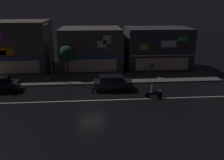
{
  "coord_description": "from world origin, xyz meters",
  "views": [
    {
      "loc": [
        0.27,
        -22.51,
        9.35
      ],
      "look_at": [
        2.4,
        3.26,
        1.11
      ],
      "focal_mm": 37.93,
      "sensor_mm": 36.0,
      "label": 1
    }
  ],
  "objects_px": {
    "pedestrian_on_sidewalk": "(152,69)",
    "motorcycle_following": "(153,92)",
    "parked_car_trailing": "(112,82)",
    "traffic_cone": "(133,84)",
    "streetlamp_mid": "(50,47)"
  },
  "relations": [
    {
      "from": "streetlamp_mid",
      "to": "parked_car_trailing",
      "type": "bearing_deg",
      "value": -26.92
    },
    {
      "from": "traffic_cone",
      "to": "motorcycle_following",
      "type": "bearing_deg",
      "value": -66.98
    },
    {
      "from": "pedestrian_on_sidewalk",
      "to": "motorcycle_following",
      "type": "relative_size",
      "value": 0.97
    },
    {
      "from": "motorcycle_following",
      "to": "traffic_cone",
      "type": "distance_m",
      "value": 3.99
    },
    {
      "from": "streetlamp_mid",
      "to": "pedestrian_on_sidewalk",
      "type": "relative_size",
      "value": 3.94
    },
    {
      "from": "parked_car_trailing",
      "to": "motorcycle_following",
      "type": "relative_size",
      "value": 2.26
    },
    {
      "from": "pedestrian_on_sidewalk",
      "to": "traffic_cone",
      "type": "relative_size",
      "value": 3.35
    },
    {
      "from": "motorcycle_following",
      "to": "streetlamp_mid",
      "type": "bearing_deg",
      "value": 150.55
    },
    {
      "from": "parked_car_trailing",
      "to": "traffic_cone",
      "type": "height_order",
      "value": "parked_car_trailing"
    },
    {
      "from": "streetlamp_mid",
      "to": "motorcycle_following",
      "type": "xyz_separation_m",
      "value": [
        11.5,
        -6.56,
        -3.77
      ]
    },
    {
      "from": "streetlamp_mid",
      "to": "parked_car_trailing",
      "type": "xyz_separation_m",
      "value": [
        7.41,
        -3.76,
        -3.54
      ]
    },
    {
      "from": "pedestrian_on_sidewalk",
      "to": "parked_car_trailing",
      "type": "bearing_deg",
      "value": 168.61
    },
    {
      "from": "pedestrian_on_sidewalk",
      "to": "motorcycle_following",
      "type": "xyz_separation_m",
      "value": [
        -1.8,
        -7.95,
        -0.36
      ]
    },
    {
      "from": "pedestrian_on_sidewalk",
      "to": "traffic_cone",
      "type": "bearing_deg",
      "value": 179.51
    },
    {
      "from": "pedestrian_on_sidewalk",
      "to": "motorcycle_following",
      "type": "height_order",
      "value": "pedestrian_on_sidewalk"
    }
  ]
}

